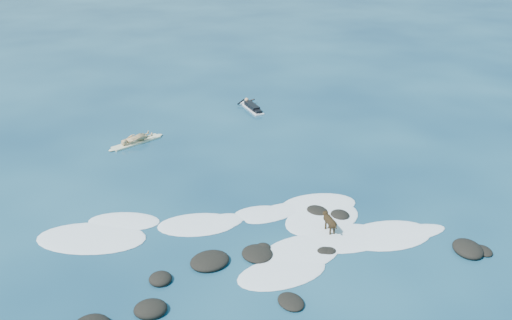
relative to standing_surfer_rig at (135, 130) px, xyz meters
name	(u,v)px	position (x,y,z in m)	size (l,w,h in m)	color
ground	(266,230)	(3.51, -9.51, -0.69)	(160.00, 160.00, 0.00)	#0A2642
reef_rocks	(242,277)	(1.87, -12.11, -0.59)	(13.97, 5.85, 0.54)	black
breaking_foam	(273,231)	(3.72, -9.72, -0.68)	(14.53, 6.86, 0.12)	white
standing_surfer_rig	(135,130)	(0.00, 0.00, 0.00)	(2.87, 1.61, 1.74)	beige
paddling_surfer_rig	(252,107)	(6.85, 3.03, -0.54)	(1.12, 2.53, 0.44)	white
dog	(329,221)	(5.63, -10.35, -0.22)	(0.29, 1.10, 0.70)	black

